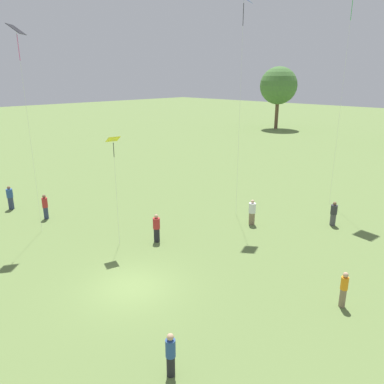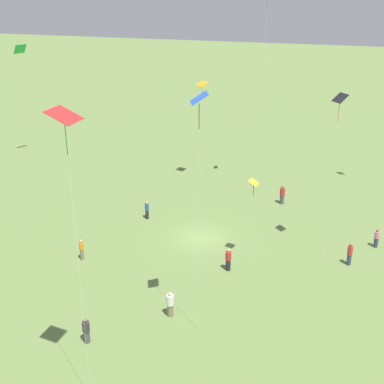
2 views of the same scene
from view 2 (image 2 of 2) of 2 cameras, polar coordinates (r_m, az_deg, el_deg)
ground_plane at (r=44.42m, az=0.91°, el=-4.97°), size 240.00×240.00×0.00m
person_0 at (r=34.98m, az=-2.35°, el=-11.89°), size 0.56×0.56×1.78m
person_2 at (r=51.01m, az=9.60°, el=-0.31°), size 0.53×0.53×1.83m
person_3 at (r=47.56m, az=-4.83°, el=-1.92°), size 0.48×0.48×1.68m
person_5 at (r=42.00m, az=16.47°, el=-6.38°), size 0.47×0.47×1.81m
person_7 at (r=45.22m, az=19.09°, el=-4.69°), size 0.43×0.43×1.60m
person_8 at (r=39.75m, az=3.89°, el=-7.21°), size 0.58×0.58×1.79m
person_9 at (r=33.47m, az=-11.21°, el=-14.30°), size 0.52×0.52×1.70m
person_10 at (r=41.86m, az=-11.69°, el=-6.03°), size 0.40×0.40×1.70m
kite_1 at (r=50.01m, az=8.01°, el=18.56°), size 0.74×0.93×18.69m
kite_2 at (r=28.10m, az=0.76°, el=8.81°), size 1.17×1.26×14.86m
kite_3 at (r=38.83m, az=6.60°, el=0.66°), size 0.78×0.83×6.62m
kite_4 at (r=52.88m, az=1.09°, el=11.10°), size 1.22×1.19×10.39m
kite_7 at (r=62.30m, az=-17.83°, el=14.02°), size 1.33×1.49×13.02m
kite_8 at (r=22.78m, az=-13.42°, el=6.89°), size 1.28×1.36×15.51m
kite_9 at (r=39.11m, az=15.45°, el=8.88°), size 1.18×1.19×12.66m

